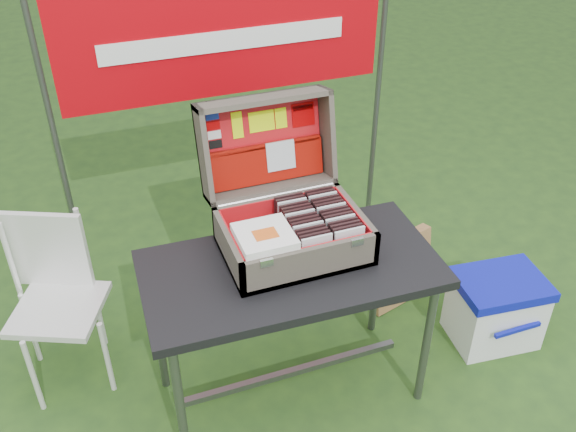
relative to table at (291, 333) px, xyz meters
name	(u,v)px	position (x,y,z in m)	size (l,w,h in m)	color
ground	(305,393)	(0.06, -0.04, -0.37)	(80.00, 80.00, 0.00)	#213E19
table	(291,333)	(0.00, 0.00, 0.00)	(1.18, 0.59, 0.74)	black
table_top	(291,269)	(0.00, 0.00, 0.35)	(1.18, 0.59, 0.04)	black
table_leg_fl	(181,413)	(-0.53, -0.24, -0.02)	(0.04, 0.04, 0.70)	#59595B
table_leg_fr	(427,342)	(0.53, -0.24, -0.02)	(0.04, 0.04, 0.70)	#59595B
table_leg_bl	(158,330)	(-0.53, 0.24, -0.02)	(0.04, 0.04, 0.70)	#59595B
table_leg_br	(377,275)	(0.53, 0.24, -0.02)	(0.04, 0.04, 0.70)	#59595B
table_brace	(291,372)	(0.00, 0.00, -0.25)	(1.03, 0.03, 0.03)	#59595B
suitcase	(288,189)	(0.04, 0.14, 0.63)	(0.56, 0.56, 0.53)	#645B4D
suitcase_base_bottom	(294,249)	(0.04, 0.08, 0.38)	(0.56, 0.40, 0.02)	#645B4D
suitcase_base_wall_front	(311,264)	(0.04, -0.11, 0.44)	(0.56, 0.02, 0.15)	#645B4D
suitcase_base_wall_back	(278,211)	(0.04, 0.27, 0.44)	(0.56, 0.02, 0.15)	#645B4D
suitcase_base_wall_left	(229,251)	(-0.23, 0.08, 0.44)	(0.02, 0.40, 0.15)	#645B4D
suitcase_base_wall_right	(355,223)	(0.31, 0.08, 0.44)	(0.02, 0.40, 0.15)	#645B4D
suitcase_liner_floor	(294,246)	(0.04, 0.08, 0.39)	(0.52, 0.36, 0.01)	red
suitcase_latch_left	(267,263)	(-0.14, -0.12, 0.51)	(0.05, 0.01, 0.03)	silver
suitcase_latch_right	(357,242)	(0.22, -0.12, 0.51)	(0.05, 0.01, 0.03)	silver
suitcase_hinge	(277,195)	(0.04, 0.28, 0.52)	(0.02, 0.02, 0.51)	silver
suitcase_lid_back	(262,141)	(0.04, 0.47, 0.69)	(0.56, 0.40, 0.02)	#645B4D
suitcase_lid_rim_far	(263,99)	(0.04, 0.44, 0.89)	(0.56, 0.02, 0.15)	#645B4D
suitcase_lid_rim_near	(271,187)	(0.04, 0.36, 0.51)	(0.56, 0.02, 0.15)	#645B4D
suitcase_lid_rim_left	(203,155)	(-0.23, 0.40, 0.70)	(0.02, 0.40, 0.15)	#645B4D
suitcase_lid_rim_right	(327,134)	(0.31, 0.40, 0.70)	(0.02, 0.40, 0.15)	#645B4D
suitcase_lid_liner	(263,142)	(0.04, 0.45, 0.69)	(0.52, 0.35, 0.01)	red
suitcase_liner_wall_front	(310,260)	(0.04, -0.09, 0.46)	(0.52, 0.01, 0.13)	red
suitcase_liner_wall_back	(279,211)	(0.04, 0.26, 0.46)	(0.52, 0.01, 0.13)	red
suitcase_liner_wall_left	(232,248)	(-0.21, 0.08, 0.46)	(0.01, 0.36, 0.13)	red
suitcase_liner_wall_right	(352,221)	(0.30, 0.08, 0.46)	(0.01, 0.36, 0.13)	red
suitcase_lid_pocket	(267,164)	(0.04, 0.41, 0.60)	(0.50, 0.16, 0.03)	#8D0E06
suitcase_pocket_edge	(265,146)	(0.04, 0.42, 0.68)	(0.49, 0.02, 0.02)	#8D0E06
suitcase_pocket_cd	(281,156)	(0.10, 0.40, 0.63)	(0.13, 0.13, 0.01)	silver
lid_sticker_cc_a	(212,116)	(-0.16, 0.48, 0.83)	(0.06, 0.03, 0.00)	#1933B2
lid_sticker_cc_b	(213,125)	(-0.16, 0.47, 0.79)	(0.06, 0.03, 0.00)	#A60001
lid_sticker_cc_c	(214,135)	(-0.16, 0.46, 0.75)	(0.06, 0.03, 0.00)	white
lid_sticker_cc_d	(216,144)	(-0.16, 0.45, 0.71)	(0.06, 0.03, 0.00)	black
lid_card_neon_tall	(237,125)	(-0.06, 0.47, 0.78)	(0.05, 0.11, 0.00)	#D6F708
lid_card_neon_main	(262,121)	(0.04, 0.47, 0.78)	(0.11, 0.09, 0.00)	#D6F708
lid_card_neon_small	(281,118)	(0.13, 0.47, 0.78)	(0.05, 0.09, 0.00)	#D6F708
lid_sticker_band	(303,114)	(0.23, 0.47, 0.78)	(0.10, 0.10, 0.00)	#A60001
lid_sticker_band_bar	(303,108)	(0.23, 0.47, 0.81)	(0.09, 0.02, 0.00)	black
cd_left_0	(317,252)	(0.08, -0.07, 0.47)	(0.12, 0.01, 0.14)	silver
cd_left_1	(314,248)	(0.08, -0.05, 0.47)	(0.12, 0.01, 0.14)	black
cd_left_2	(312,245)	(0.08, -0.03, 0.47)	(0.12, 0.01, 0.14)	black
cd_left_3	(310,242)	(0.08, -0.01, 0.47)	(0.12, 0.01, 0.14)	black
cd_left_4	(308,239)	(0.08, 0.02, 0.47)	(0.12, 0.01, 0.14)	silver
cd_left_5	(306,236)	(0.08, 0.04, 0.47)	(0.12, 0.01, 0.14)	black
cd_left_6	(304,233)	(0.08, 0.06, 0.47)	(0.12, 0.01, 0.14)	black
cd_left_7	(302,229)	(0.08, 0.08, 0.47)	(0.12, 0.01, 0.14)	black
cd_left_8	(300,226)	(0.08, 0.11, 0.47)	(0.12, 0.01, 0.14)	silver
cd_left_9	(298,223)	(0.08, 0.13, 0.47)	(0.12, 0.01, 0.14)	black
cd_left_10	(296,221)	(0.08, 0.15, 0.47)	(0.12, 0.01, 0.14)	black
cd_left_11	(294,218)	(0.08, 0.17, 0.47)	(0.12, 0.01, 0.14)	black
cd_left_12	(292,215)	(0.08, 0.19, 0.47)	(0.12, 0.01, 0.14)	silver
cd_left_13	(290,212)	(0.08, 0.22, 0.47)	(0.12, 0.01, 0.14)	black
cd_left_14	(288,209)	(0.08, 0.24, 0.47)	(0.12, 0.01, 0.14)	black
cd_right_0	(349,244)	(0.21, -0.07, 0.47)	(0.12, 0.01, 0.14)	silver
cd_right_1	(347,241)	(0.21, -0.05, 0.47)	(0.12, 0.01, 0.14)	black
cd_right_2	(344,238)	(0.21, -0.03, 0.47)	(0.12, 0.01, 0.14)	black
cd_right_3	(342,235)	(0.21, -0.01, 0.47)	(0.12, 0.01, 0.14)	black
cd_right_4	(340,232)	(0.21, 0.02, 0.47)	(0.12, 0.01, 0.14)	silver
cd_right_5	(337,229)	(0.21, 0.04, 0.47)	(0.12, 0.01, 0.14)	black
cd_right_6	(335,226)	(0.21, 0.06, 0.47)	(0.12, 0.01, 0.14)	black
cd_right_7	(333,223)	(0.21, 0.08, 0.47)	(0.12, 0.01, 0.14)	black
cd_right_8	(331,220)	(0.21, 0.11, 0.47)	(0.12, 0.01, 0.14)	silver
cd_right_9	(329,217)	(0.21, 0.13, 0.47)	(0.12, 0.01, 0.14)	black
cd_right_10	(327,214)	(0.21, 0.15, 0.47)	(0.12, 0.01, 0.14)	black
cd_right_11	(324,211)	(0.21, 0.17, 0.47)	(0.12, 0.01, 0.14)	black
cd_right_12	(322,208)	(0.21, 0.19, 0.47)	(0.12, 0.01, 0.14)	silver
cd_right_13	(320,206)	(0.21, 0.22, 0.47)	(0.12, 0.01, 0.14)	black
cd_right_14	(318,203)	(0.21, 0.24, 0.47)	(0.12, 0.01, 0.14)	black
songbook_0	(265,239)	(-0.10, 0.01, 0.52)	(0.21, 0.21, 0.01)	white
songbook_1	(265,238)	(-0.10, 0.01, 0.53)	(0.21, 0.21, 0.01)	white
songbook_2	(265,237)	(-0.10, 0.01, 0.53)	(0.21, 0.21, 0.01)	white
songbook_3	(265,235)	(-0.10, 0.01, 0.54)	(0.21, 0.21, 0.01)	white
songbook_4	(265,234)	(-0.10, 0.01, 0.54)	(0.21, 0.21, 0.01)	white
songbook_5	(265,233)	(-0.10, 0.01, 0.55)	(0.21, 0.21, 0.01)	white
songbook_graphic	(265,234)	(-0.10, 0.00, 0.55)	(0.09, 0.07, 0.00)	#D85919
cooler	(495,309)	(1.06, -0.02, -0.18)	(0.42, 0.32, 0.37)	white
cooler_body	(494,313)	(1.06, -0.02, -0.21)	(0.40, 0.30, 0.32)	white
cooler_lid	(502,284)	(1.06, -0.02, -0.03)	(0.42, 0.32, 0.05)	#0D15A9
cooler_handle	(518,330)	(1.06, -0.19, -0.17)	(0.25, 0.02, 0.02)	#0D15A9
chair	(59,311)	(-0.92, 0.45, 0.03)	(0.37, 0.40, 0.80)	silver
chair_seat	(59,309)	(-0.92, 0.45, 0.04)	(0.37, 0.37, 0.03)	silver
chair_backrest	(47,250)	(-0.92, 0.62, 0.24)	(0.37, 0.03, 0.38)	silver
chair_leg_fl	(33,376)	(-1.07, 0.29, -0.16)	(0.02, 0.02, 0.41)	silver
chair_leg_fr	(107,358)	(-0.76, 0.29, -0.16)	(0.02, 0.02, 0.41)	silver
chair_leg_bl	(31,328)	(-1.07, 0.60, -0.16)	(0.02, 0.02, 0.41)	silver
chair_leg_br	(99,312)	(-0.76, 0.60, -0.16)	(0.02, 0.02, 0.41)	silver
chair_upright_left	(10,259)	(-1.07, 0.62, 0.23)	(0.02, 0.02, 0.38)	silver
chair_upright_right	(83,244)	(-0.76, 0.62, 0.23)	(0.02, 0.02, 0.38)	silver
cardboard_box	(401,270)	(0.77, 0.39, -0.17)	(0.38, 0.06, 0.39)	#A47A46
banner_post_left	(58,152)	(-0.79, 1.06, 0.48)	(0.03, 0.03, 1.70)	#59595B
banner_post_right	(377,101)	(0.91, 1.06, 0.48)	(0.03, 0.03, 1.70)	#59595B
banner	(225,40)	(0.06, 1.05, 0.93)	(1.60, 0.01, 0.55)	#AA020B
banner_text	(226,41)	(0.06, 1.04, 0.93)	(1.20, 0.00, 0.10)	white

